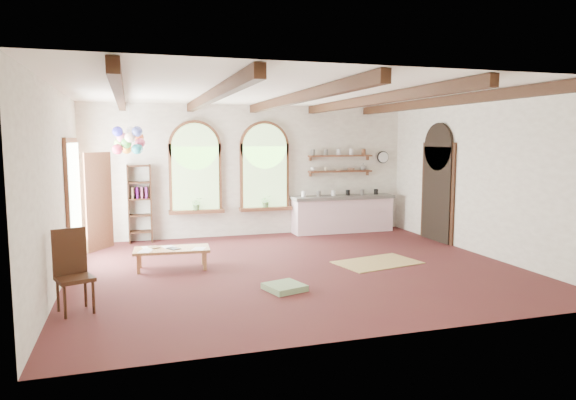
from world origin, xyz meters
name	(u,v)px	position (x,y,z in m)	size (l,w,h in m)	color
floor	(296,268)	(0.00, 0.00, 0.00)	(8.00, 8.00, 0.00)	#4E2120
ceiling_beams	(296,98)	(0.00, 0.00, 3.10)	(6.20, 6.80, 0.18)	#3E2113
window_left	(195,171)	(-1.40, 3.43, 1.63)	(1.30, 0.28, 2.20)	brown
window_right	(265,169)	(0.30, 3.43, 1.63)	(1.30, 0.28, 2.20)	brown
left_doorway	(74,203)	(-3.95, 1.80, 1.15)	(0.10, 1.90, 2.50)	brown
right_doorway	(437,194)	(3.95, 1.50, 1.10)	(0.10, 1.30, 2.40)	black
kitchen_counter	(342,214)	(2.30, 3.20, 0.48)	(2.68, 0.62, 0.94)	silver
wall_shelf_lower	(340,171)	(2.30, 3.38, 1.55)	(1.70, 0.24, 0.04)	brown
wall_shelf_upper	(340,156)	(2.30, 3.38, 1.95)	(1.70, 0.24, 0.04)	brown
wall_clock	(383,157)	(3.55, 3.45, 1.90)	(0.32, 0.32, 0.04)	black
bookshelf	(140,204)	(-2.70, 3.32, 0.90)	(0.53, 0.32, 1.80)	#3E2113
coffee_table	(172,251)	(-2.20, 0.57, 0.34)	(1.40, 0.72, 0.39)	tan
side_chair	(75,289)	(-3.66, -1.46, 0.33)	(0.58, 0.58, 1.15)	#3E2113
floor_mat	(377,263)	(1.62, -0.12, 0.01)	(1.56, 0.97, 0.02)	tan
floor_cushion	(285,287)	(-0.61, -1.31, 0.05)	(0.55, 0.55, 0.10)	gray
water_jug_a	(371,220)	(3.10, 3.17, 0.28)	(0.33, 0.33, 0.65)	#537BB2
water_jug_b	(378,220)	(3.30, 3.19, 0.27)	(0.32, 0.32, 0.62)	#537BB2
balloon_cluster	(129,141)	(-2.88, 2.30, 2.34)	(0.66, 0.71, 1.14)	white
table_book	(150,248)	(-2.58, 0.68, 0.40)	(0.16, 0.23, 0.02)	olive
tablet	(173,248)	(-2.17, 0.52, 0.39)	(0.17, 0.24, 0.01)	black
potted_plant_left	(197,204)	(-1.40, 3.32, 0.85)	(0.27, 0.23, 0.30)	#598C4C
potted_plant_right	(266,201)	(0.30, 3.32, 0.85)	(0.27, 0.23, 0.30)	#598C4C
shelf_cup_a	(313,169)	(1.55, 3.38, 1.62)	(0.12, 0.10, 0.10)	white
shelf_cup_b	(326,169)	(1.90, 3.38, 1.62)	(0.10, 0.10, 0.09)	beige
shelf_bowl_a	(338,170)	(2.25, 3.38, 1.60)	(0.22, 0.22, 0.05)	beige
shelf_bowl_b	(351,169)	(2.60, 3.38, 1.60)	(0.20, 0.20, 0.06)	#8C664C
shelf_vase	(363,167)	(2.95, 3.38, 1.67)	(0.18, 0.18, 0.19)	slate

